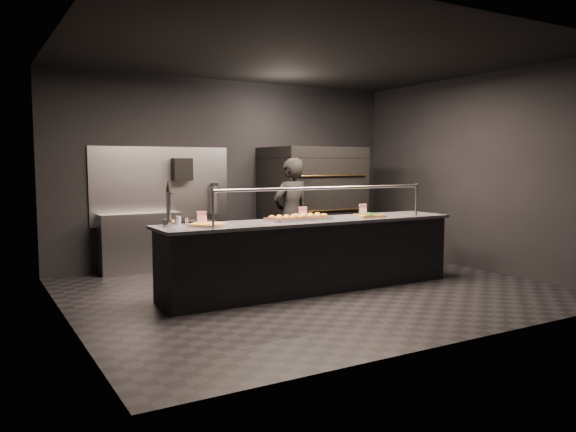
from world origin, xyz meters
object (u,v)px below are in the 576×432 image
object	(u,v)px
pizza_oven	(312,204)
slider_tray_b	(310,217)
fire_extinguisher	(215,199)
worker	(291,216)
trash_bin	(201,245)
square_pizza	(369,216)
service_counter	(312,255)
beer_tap	(169,213)
round_pizza	(207,225)
prep_shelf	(140,243)
slider_tray_a	(286,219)
towel_dispenser	(182,169)

from	to	relation	value
pizza_oven	slider_tray_b	size ratio (longest dim) A/B	3.49
fire_extinguisher	worker	world-z (taller)	worker
fire_extinguisher	trash_bin	xyz separation A→B (m)	(-0.38, -0.33, -0.68)
pizza_oven	square_pizza	world-z (taller)	pizza_oven
service_counter	slider_tray_b	bearing A→B (deg)	90.28
service_counter	worker	xyz separation A→B (m)	(0.35, 1.14, 0.40)
fire_extinguisher	square_pizza	distance (m)	2.78
beer_tap	slider_tray_b	world-z (taller)	beer_tap
slider_tray_b	round_pizza	bearing A→B (deg)	-177.36
prep_shelf	worker	xyz separation A→B (m)	(1.95, -1.18, 0.41)
round_pizza	slider_tray_a	size ratio (longest dim) A/B	0.87
square_pizza	fire_extinguisher	bearing A→B (deg)	115.63
towel_dispenser	square_pizza	distance (m)	3.11
worker	fire_extinguisher	bearing A→B (deg)	-69.70
fire_extinguisher	slider_tray_a	bearing A→B (deg)	-90.52
square_pizza	trash_bin	xyz separation A→B (m)	(-1.58, 2.17, -0.56)
round_pizza	trash_bin	size ratio (longest dim) A/B	0.61
round_pizza	slider_tray_b	distance (m)	1.45
slider_tray_b	square_pizza	world-z (taller)	slider_tray_b
service_counter	towel_dispenser	world-z (taller)	towel_dispenser
square_pizza	worker	bearing A→B (deg)	112.05
beer_tap	towel_dispenser	bearing A→B (deg)	66.75
service_counter	beer_tap	xyz separation A→B (m)	(-1.85, 0.19, 0.61)
prep_shelf	slider_tray_a	world-z (taller)	slider_tray_a
fire_extinguisher	round_pizza	world-z (taller)	fire_extinguisher
towel_dispenser	round_pizza	bearing A→B (deg)	-102.90
square_pizza	worker	distance (m)	1.34
service_counter	prep_shelf	bearing A→B (deg)	124.59
round_pizza	worker	distance (m)	2.13
slider_tray_b	worker	xyz separation A→B (m)	(0.35, 1.08, -0.09)
slider_tray_a	trash_bin	size ratio (longest dim) A/B	0.70
pizza_oven	towel_dispenser	xyz separation A→B (m)	(-2.10, 0.49, 0.58)
prep_shelf	towel_dispenser	distance (m)	1.31
pizza_oven	worker	size ratio (longest dim) A/B	1.11
slider_tray_a	towel_dispenser	bearing A→B (deg)	102.67
prep_shelf	round_pizza	distance (m)	2.39
round_pizza	slider_tray_a	bearing A→B (deg)	2.69
pizza_oven	slider_tray_b	world-z (taller)	pizza_oven
service_counter	trash_bin	size ratio (longest dim) A/B	5.37
square_pizza	service_counter	bearing A→B (deg)	173.22
service_counter	worker	size ratio (longest dim) A/B	2.38
slider_tray_a	slider_tray_b	distance (m)	0.37
prep_shelf	slider_tray_b	world-z (taller)	slider_tray_b
towel_dispenser	worker	world-z (taller)	same
service_counter	slider_tray_a	xyz separation A→B (m)	(-0.37, 0.04, 0.48)
prep_shelf	trash_bin	size ratio (longest dim) A/B	1.57
trash_bin	square_pizza	bearing A→B (deg)	-53.90
service_counter	slider_tray_a	bearing A→B (deg)	173.74
round_pizza	worker	world-z (taller)	worker
pizza_oven	round_pizza	distance (m)	3.27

